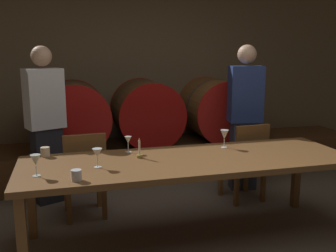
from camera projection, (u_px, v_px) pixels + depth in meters
name	position (u px, v px, depth m)	size (l,w,h in m)	color
back_wall	(138.00, 76.00, 5.46)	(6.59, 0.24, 2.58)	brown
barrel_shelf	(147.00, 159.00, 5.14)	(5.93, 0.90, 0.45)	#4C2D16
wine_barrel_left	(74.00, 115.00, 4.78)	(0.83, 0.91, 0.83)	#513319
wine_barrel_center	(146.00, 112.00, 5.02)	(0.83, 0.91, 0.83)	#513319
wine_barrel_right	(215.00, 109.00, 5.27)	(0.83, 0.91, 0.83)	brown
dining_table	(189.00, 165.00, 3.29)	(2.82, 0.92, 0.75)	brown
chair_left	(85.00, 171.00, 3.78)	(0.43, 0.43, 0.88)	brown
chair_right	(246.00, 158.00, 4.22)	(0.44, 0.44, 0.88)	brown
guest_left	(46.00, 124.00, 4.13)	(0.44, 0.37, 1.70)	black
guest_right	(245.00, 116.00, 4.55)	(0.42, 0.30, 1.72)	#33384C
candle_center	(139.00, 152.00, 3.30)	(0.05, 0.05, 0.18)	olive
wine_glass_far_left	(36.00, 161.00, 2.80)	(0.08, 0.08, 0.16)	silver
wine_glass_center_left	(97.00, 153.00, 3.01)	(0.08, 0.08, 0.15)	white
wine_glass_center_right	(128.00, 141.00, 3.46)	(0.06, 0.06, 0.15)	silver
wine_glass_far_right	(224.00, 135.00, 3.62)	(0.08, 0.08, 0.17)	white
cup_left	(45.00, 152.00, 3.34)	(0.08, 0.08, 0.08)	beige
cup_right	(76.00, 175.00, 2.72)	(0.08, 0.08, 0.08)	silver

